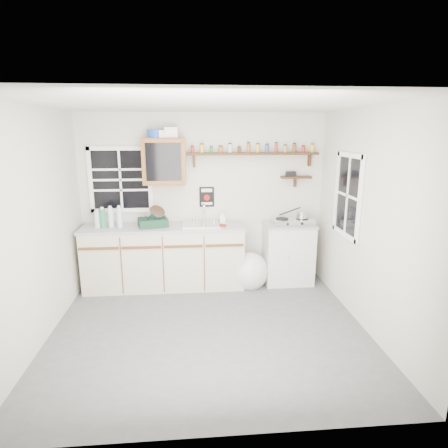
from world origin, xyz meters
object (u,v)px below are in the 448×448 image
object	(u,v)px
upper_cabinet	(164,161)
right_cabinet	(288,253)
dish_rack	(154,220)
main_cabinet	(165,256)
spice_shelf	(253,153)
hotplate	(292,221)

from	to	relation	value
upper_cabinet	right_cabinet	bearing A→B (deg)	-3.76
right_cabinet	dish_rack	size ratio (longest dim) A/B	1.98
main_cabinet	spice_shelf	xyz separation A→B (m)	(1.32, 0.21, 1.47)
right_cabinet	upper_cabinet	distance (m)	2.26
main_cabinet	spice_shelf	world-z (taller)	spice_shelf
hotplate	spice_shelf	bearing A→B (deg)	156.38
upper_cabinet	main_cabinet	bearing A→B (deg)	-103.68
spice_shelf	main_cabinet	bearing A→B (deg)	-170.81
spice_shelf	upper_cabinet	bearing A→B (deg)	-176.91
main_cabinet	hotplate	distance (m)	1.94
right_cabinet	hotplate	size ratio (longest dim) A/B	1.47
dish_rack	hotplate	world-z (taller)	dish_rack
spice_shelf	hotplate	world-z (taller)	spice_shelf
hotplate	dish_rack	bearing A→B (deg)	177.42
main_cabinet	hotplate	world-z (taller)	hotplate
spice_shelf	dish_rack	bearing A→B (deg)	-170.89
upper_cabinet	dish_rack	size ratio (longest dim) A/B	1.42
right_cabinet	hotplate	xyz separation A→B (m)	(0.04, -0.02, 0.49)
right_cabinet	spice_shelf	xyz separation A→B (m)	(-0.52, 0.19, 1.48)
dish_rack	hotplate	distance (m)	2.01
main_cabinet	hotplate	xyz separation A→B (m)	(1.88, 0.01, 0.49)
right_cabinet	dish_rack	distance (m)	2.04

